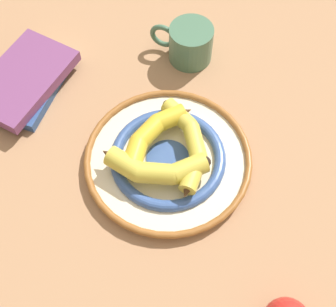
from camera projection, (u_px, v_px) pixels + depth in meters
The scene contains 7 objects.
ground_plane at pixel (182, 161), 0.85m from camera, with size 2.80×2.80×0.00m, color #A87A56.
decorative_bowl at pixel (168, 159), 0.84m from camera, with size 0.30×0.30×0.03m.
banana_a at pixel (190, 145), 0.82m from camera, with size 0.11×0.18×0.03m.
banana_b at pixel (153, 133), 0.83m from camera, with size 0.09×0.17×0.03m.
banana_c at pixel (154, 169), 0.79m from camera, with size 0.19×0.09×0.04m.
book_stack at pixel (26, 81), 0.91m from camera, with size 0.16×0.23×0.04m.
coffee_mug at pixel (189, 43), 0.94m from camera, with size 0.13×0.09×0.08m.
Camera 1 is at (0.10, -0.40, 0.75)m, focal length 50.00 mm.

